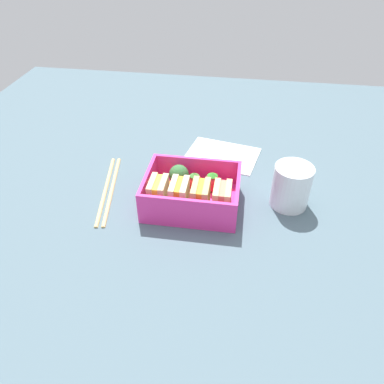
% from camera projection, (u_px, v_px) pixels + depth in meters
% --- Properties ---
extents(ground_plane, '(1.20, 1.20, 0.02)m').
position_uv_depth(ground_plane, '(192.00, 208.00, 0.66)').
color(ground_plane, '#485E68').
extents(bento_tray, '(0.16, 0.12, 0.01)m').
position_uv_depth(bento_tray, '(192.00, 201.00, 0.65)').
color(bento_tray, '#E1328E').
rests_on(bento_tray, ground_plane).
extents(bento_rim, '(0.16, 0.12, 0.05)m').
position_uv_depth(bento_rim, '(192.00, 188.00, 0.63)').
color(bento_rim, '#E1328E').
rests_on(bento_rim, bento_tray).
extents(sandwich_left, '(0.03, 0.05, 0.05)m').
position_uv_depth(sandwich_left, '(222.00, 199.00, 0.61)').
color(sandwich_left, '#E1BB7A').
rests_on(sandwich_left, bento_tray).
extents(sandwich_center_left, '(0.03, 0.05, 0.05)m').
position_uv_depth(sandwich_center_left, '(200.00, 197.00, 0.61)').
color(sandwich_center_left, tan).
rests_on(sandwich_center_left, bento_tray).
extents(sandwich_center, '(0.03, 0.05, 0.05)m').
position_uv_depth(sandwich_center, '(179.00, 195.00, 0.62)').
color(sandwich_center, beige).
rests_on(sandwich_center, bento_tray).
extents(sandwich_center_right, '(0.03, 0.05, 0.05)m').
position_uv_depth(sandwich_center_right, '(158.00, 193.00, 0.62)').
color(sandwich_center_right, '#D6B385').
rests_on(sandwich_center_right, bento_tray).
extents(carrot_stick_left, '(0.02, 0.04, 0.01)m').
position_uv_depth(carrot_stick_left, '(227.00, 192.00, 0.65)').
color(carrot_stick_left, orange).
rests_on(carrot_stick_left, bento_tray).
extents(strawberry_far_left, '(0.03, 0.03, 0.04)m').
position_uv_depth(strawberry_far_left, '(212.00, 182.00, 0.66)').
color(strawberry_far_left, red).
rests_on(strawberry_far_left, bento_tray).
extents(strawberry_left, '(0.03, 0.03, 0.03)m').
position_uv_depth(strawberry_left, '(193.00, 182.00, 0.66)').
color(strawberry_left, red).
rests_on(strawberry_left, bento_tray).
extents(broccoli_floret, '(0.03, 0.03, 0.05)m').
position_uv_depth(broccoli_floret, '(179.00, 175.00, 0.66)').
color(broccoli_floret, '#93D361').
rests_on(broccoli_floret, bento_tray).
extents(carrot_stick_far_left, '(0.05, 0.02, 0.02)m').
position_uv_depth(carrot_stick_far_left, '(165.00, 185.00, 0.67)').
color(carrot_stick_far_left, orange).
rests_on(carrot_stick_far_left, bento_tray).
extents(chopstick_pair, '(0.05, 0.20, 0.01)m').
position_uv_depth(chopstick_pair, '(109.00, 188.00, 0.69)').
color(chopstick_pair, '#D7B372').
rests_on(chopstick_pair, ground_plane).
extents(drinking_glass, '(0.06, 0.06, 0.08)m').
position_uv_depth(drinking_glass, '(291.00, 186.00, 0.63)').
color(drinking_glass, white).
rests_on(drinking_glass, ground_plane).
extents(folded_napkin, '(0.16, 0.13, 0.00)m').
position_uv_depth(folded_napkin, '(222.00, 155.00, 0.78)').
color(folded_napkin, white).
rests_on(folded_napkin, ground_plane).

